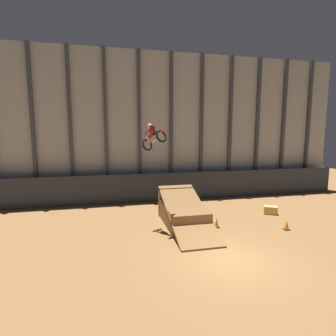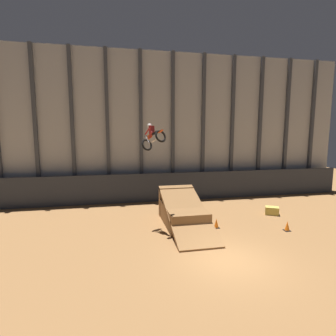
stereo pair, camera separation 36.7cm
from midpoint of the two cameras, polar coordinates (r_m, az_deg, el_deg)
name	(u,v)px [view 1 (the left image)]	position (r m, az deg, el deg)	size (l,w,h in m)	color
ground_plane	(231,260)	(12.98, 12.81, -18.90)	(60.00, 60.00, 0.00)	olive
arena_back_wall	(171,127)	(23.13, 0.14, 8.96)	(32.00, 0.40, 12.55)	#ADB2B7
lower_barrier	(174,186)	(22.47, 0.79, -4.04)	(31.36, 0.20, 2.40)	#2D333D
dirt_ramp	(182,212)	(17.00, 2.53, -9.57)	(2.40, 6.06, 2.19)	brown
rider_bike_solo	(153,137)	(15.29, -3.93, 6.77)	(1.46, 1.82, 1.66)	black
traffic_cone_near_ramp	(287,225)	(17.44, 23.86, -11.33)	(0.36, 0.36, 0.58)	black
traffic_cone_arena_edge	(217,223)	(16.60, 9.90, -11.72)	(0.36, 0.36, 0.58)	black
hay_bale_trackside	(271,210)	(20.26, 20.95, -8.54)	(1.08, 0.97, 0.57)	#CCB751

